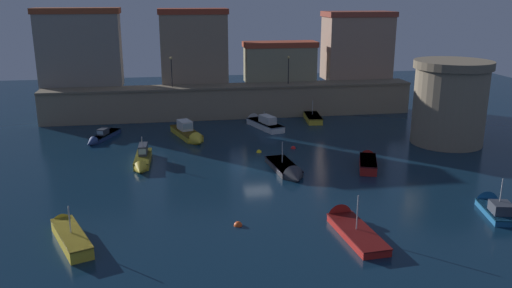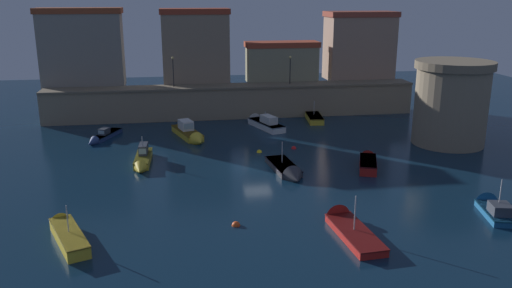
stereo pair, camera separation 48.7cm
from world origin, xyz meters
TOP-DOWN VIEW (x-y plane):
  - ground_plane at (0.00, 0.00)m, footprint 110.90×110.90m
  - quay_wall at (0.00, 20.15)m, footprint 46.33×3.63m
  - old_town_backdrop at (0.17, 23.85)m, footprint 46.04×4.98m
  - fortress_tower at (20.77, 4.24)m, footprint 7.85×7.85m
  - quay_lamp_0 at (-7.35, 20.15)m, footprint 0.32×0.32m
  - quay_lamp_1 at (7.33, 20.15)m, footprint 0.32×0.32m
  - moored_boat_0 at (9.79, 17.83)m, footprint 2.44×7.35m
  - moored_boat_1 at (3.75, -14.17)m, footprint 2.42×7.34m
  - moored_boat_2 at (2.22, -2.76)m, footprint 2.56×6.76m
  - moored_boat_3 at (-10.42, 1.92)m, footprint 1.55×6.49m
  - moored_boat_4 at (9.88, -1.69)m, footprint 3.21×5.76m
  - moored_boat_5 at (2.85, 14.41)m, footprint 4.11×7.51m
  - moored_boat_6 at (-14.45, -12.75)m, footprint 3.84×6.86m
  - moored_boat_7 at (-15.20, 11.31)m, footprint 3.47×6.34m
  - moored_boat_8 at (15.04, -13.00)m, footprint 2.77×5.37m
  - moored_boat_10 at (-5.82, 10.48)m, footprint 3.81×7.55m
  - mooring_buoy_0 at (-3.48, -12.52)m, footprint 0.58×0.58m
  - mooring_buoy_1 at (0.81, 4.12)m, footprint 0.52×0.52m
  - mooring_buoy_2 at (4.47, 4.86)m, footprint 0.51×0.51m

SIDE VIEW (x-z plane):
  - ground_plane at x=0.00m, z-range 0.00..0.00m
  - mooring_buoy_0 at x=-3.48m, z-range -0.29..0.29m
  - mooring_buoy_1 at x=0.81m, z-range -0.26..0.26m
  - mooring_buoy_2 at x=4.47m, z-range -0.25..0.25m
  - moored_boat_2 at x=2.22m, z-range -1.27..1.84m
  - moored_boat_1 at x=3.75m, z-range -1.44..2.02m
  - moored_boat_7 at x=-15.20m, z-range -0.41..1.05m
  - moored_boat_8 at x=15.04m, z-range -1.36..2.06m
  - moored_boat_0 at x=9.79m, z-range -1.05..1.84m
  - moored_boat_6 at x=-14.45m, z-range -0.98..1.85m
  - moored_boat_4 at x=9.88m, z-range -0.24..1.13m
  - moored_boat_3 at x=-10.42m, z-range -0.91..1.87m
  - moored_boat_5 at x=2.85m, z-range -0.71..1.72m
  - moored_boat_10 at x=-5.82m, z-range -0.58..1.61m
  - quay_wall at x=0.00m, z-range 0.01..4.05m
  - fortress_tower at x=20.77m, z-range 0.06..8.71m
  - quay_lamp_1 at x=7.33m, z-range 4.62..8.14m
  - quay_lamp_0 at x=-7.35m, z-range 4.63..8.33m
  - old_town_backdrop at x=0.17m, z-range 3.41..13.09m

